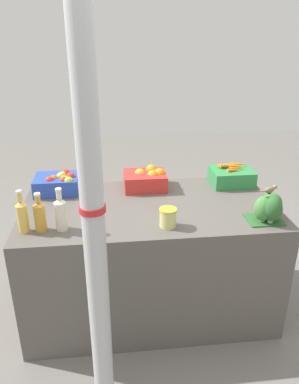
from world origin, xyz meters
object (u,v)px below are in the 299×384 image
at_px(pickle_jar, 168,218).
at_px(support_pole, 94,230).
at_px(apple_crate, 58,183).
at_px(carrot_crate, 232,176).
at_px(juice_bottle_cloudy, 61,213).
at_px(juice_bottle_golden, 22,215).
at_px(broccoli_pile, 270,208).
at_px(juice_bottle_amber, 40,215).
at_px(orange_crate, 147,179).
at_px(sparrow_bird, 270,189).

bearing_deg(pickle_jar, support_pole, -131.79).
relative_size(apple_crate, carrot_crate, 1.00).
xyz_separation_m(support_pole, juice_bottle_cloudy, (-0.22, 0.51, -0.16)).
xyz_separation_m(juice_bottle_golden, pickle_jar, (0.86, -0.03, -0.05)).
xyz_separation_m(broccoli_pile, juice_bottle_amber, (-1.41, 0.04, 0.01)).
xyz_separation_m(broccoli_pile, pickle_jar, (-0.64, 0.00, -0.03)).
xyz_separation_m(orange_crate, sparrow_bird, (0.70, -0.60, 0.14)).
bearing_deg(juice_bottle_golden, support_pole, -49.25).
bearing_deg(apple_crate, broccoli_pile, -24.32).
height_order(apple_crate, orange_crate, orange_crate).
bearing_deg(sparrow_bird, juice_bottle_golden, 159.07).
distance_m(broccoli_pile, juice_bottle_amber, 1.41).
distance_m(juice_bottle_amber, juice_bottle_cloudy, 0.12).
bearing_deg(broccoli_pile, juice_bottle_golden, 178.52).
xyz_separation_m(juice_bottle_amber, pickle_jar, (0.77, -0.03, -0.04)).
distance_m(juice_bottle_golden, juice_bottle_cloudy, 0.22).
height_order(support_pole, broccoli_pile, support_pole).
bearing_deg(orange_crate, pickle_jar, -84.07).
distance_m(support_pole, orange_crate, 1.17).
xyz_separation_m(orange_crate, broccoli_pile, (0.71, -0.62, 0.02)).
bearing_deg(juice_bottle_amber, support_pole, -56.35).
bearing_deg(orange_crate, carrot_crate, -0.08).
distance_m(apple_crate, juice_bottle_amber, 0.58).
height_order(broccoli_pile, juice_bottle_cloudy, juice_bottle_cloudy).
xyz_separation_m(support_pole, pickle_jar, (0.43, 0.48, -0.21)).
relative_size(apple_crate, pickle_jar, 2.60).
distance_m(orange_crate, juice_bottle_cloudy, 0.82).
xyz_separation_m(orange_crate, carrot_crate, (0.66, -0.00, -0.01)).
relative_size(orange_crate, broccoli_pile, 1.33).
height_order(orange_crate, carrot_crate, same).
relative_size(orange_crate, juice_bottle_cloudy, 1.16).
height_order(apple_crate, broccoli_pile, broccoli_pile).
relative_size(support_pole, carrot_crate, 7.15).
bearing_deg(carrot_crate, juice_bottle_golden, -158.25).
relative_size(apple_crate, juice_bottle_cloudy, 1.16).
relative_size(support_pole, orange_crate, 7.15).
xyz_separation_m(support_pole, carrot_crate, (1.03, 1.09, -0.20)).
relative_size(support_pole, apple_crate, 7.15).
bearing_deg(juice_bottle_cloudy, carrot_crate, 25.20).
xyz_separation_m(broccoli_pile, juice_bottle_cloudy, (-1.28, 0.04, 0.02)).
xyz_separation_m(pickle_jar, sparrow_bird, (0.64, 0.02, 0.15)).
bearing_deg(juice_bottle_amber, orange_crate, 39.88).
bearing_deg(carrot_crate, juice_bottle_cloudy, -154.80).
bearing_deg(juice_bottle_amber, sparrow_bird, -0.76).
height_order(orange_crate, juice_bottle_cloudy, juice_bottle_cloudy).
distance_m(broccoli_pile, juice_bottle_cloudy, 1.28).
distance_m(juice_bottle_cloudy, pickle_jar, 0.64).
height_order(orange_crate, broccoli_pile, broccoli_pile).
xyz_separation_m(carrot_crate, sparrow_bird, (0.04, -0.60, 0.14)).
bearing_deg(apple_crate, support_pole, -74.66).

